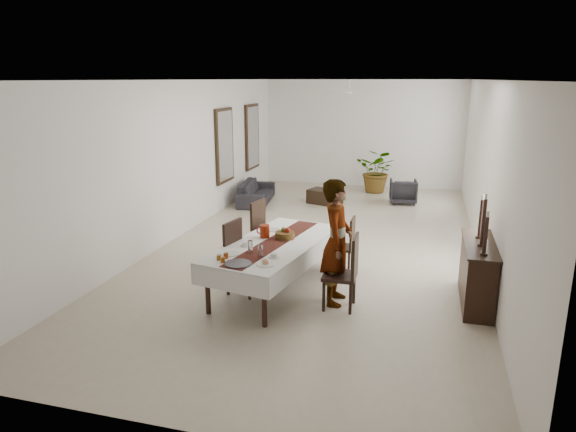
{
  "coord_description": "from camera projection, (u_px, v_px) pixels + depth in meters",
  "views": [
    {
      "loc": [
        1.97,
        -9.75,
        3.22
      ],
      "look_at": [
        -0.18,
        -1.94,
        1.05
      ],
      "focal_mm": 32.0,
      "sensor_mm": 36.0,
      "label": 1
    }
  ],
  "objects": [
    {
      "name": "chair_left_far_leg_br",
      "position": [
        275.0,
        258.0,
        8.81
      ],
      "size": [
        0.06,
        0.06,
        0.49
      ],
      "primitive_type": "cylinder",
      "rotation": [
        0.0,
        0.0,
        -0.18
      ],
      "color": "black",
      "rests_on": "floor"
    },
    {
      "name": "chair_left_near_back",
      "position": [
        233.0,
        240.0,
        7.88
      ],
      "size": [
        0.15,
        0.48,
        0.61
      ],
      "primitive_type": "cube",
      "rotation": [
        0.0,
        0.0,
        -1.79
      ],
      "color": "black",
      "rests_on": "chair_left_near_seat"
    },
    {
      "name": "chair_left_far_back",
      "position": [
        258.0,
        218.0,
        9.01
      ],
      "size": [
        0.13,
        0.49,
        0.63
      ],
      "primitive_type": "cube",
      "rotation": [
        0.0,
        0.0,
        -1.75
      ],
      "color": "black",
      "rests_on": "chair_left_far_seat"
    },
    {
      "name": "chair_right_near_leg_bl",
      "position": [
        324.0,
        296.0,
        7.29
      ],
      "size": [
        0.05,
        0.05,
        0.46
      ],
      "primitive_type": "cylinder",
      "rotation": [
        0.0,
        0.0,
        0.01
      ],
      "color": "black",
      "rests_on": "floor"
    },
    {
      "name": "bread_near_right",
      "position": [
        265.0,
        262.0,
        6.94
      ],
      "size": [
        0.09,
        0.09,
        0.09
      ],
      "primitive_type": "sphere",
      "color": "tan",
      "rests_on": "plate_near_right"
    },
    {
      "name": "tablecloth_drape_far",
      "position": [
        309.0,
        230.0,
        9.09
      ],
      "size": [
        1.19,
        0.23,
        0.31
      ],
      "primitive_type": "cube",
      "rotation": [
        0.0,
        0.0,
        -0.19
      ],
      "color": "silver",
      "rests_on": "dining_table_top"
    },
    {
      "name": "candlestick_far_shaft",
      "position": [
        481.0,
        218.0,
        7.55
      ],
      "size": [
        0.05,
        0.05,
        0.55
      ],
      "primitive_type": "cylinder",
      "color": "black",
      "rests_on": "candlestick_far_base"
    },
    {
      "name": "chair_right_far_leg_bl",
      "position": [
        330.0,
        262.0,
        8.75
      ],
      "size": [
        0.04,
        0.04,
        0.4
      ],
      "primitive_type": "cylinder",
      "rotation": [
        0.0,
        0.0,
        -0.01
      ],
      "color": "black",
      "rests_on": "floor"
    },
    {
      "name": "sideboard_body",
      "position": [
        477.0,
        274.0,
        7.52
      ],
      "size": [
        0.4,
        1.5,
        0.9
      ],
      "primitive_type": "cube",
      "color": "black",
      "rests_on": "floor"
    },
    {
      "name": "tablecloth_drape_near",
      "position": [
        229.0,
        281.0,
        6.79
      ],
      "size": [
        1.19,
        0.23,
        0.31
      ],
      "primitive_type": "cube",
      "rotation": [
        0.0,
        0.0,
        -0.19
      ],
      "color": "silver",
      "rests_on": "dining_table_top"
    },
    {
      "name": "plate_near_right",
      "position": [
        265.0,
        264.0,
        6.95
      ],
      "size": [
        0.25,
        0.25,
        0.02
      ],
      "primitive_type": "cylinder",
      "color": "white",
      "rests_on": "tablecloth_top"
    },
    {
      "name": "woman",
      "position": [
        337.0,
        242.0,
        7.43
      ],
      "size": [
        0.47,
        0.69,
        1.86
      ],
      "primitive_type": "imported",
      "rotation": [
        0.0,
        0.0,
        1.6
      ],
      "color": "gray",
      "rests_on": "floor"
    },
    {
      "name": "tablecloth_drape_right",
      "position": [
        310.0,
        258.0,
        7.69
      ],
      "size": [
        0.5,
        2.61,
        0.31
      ],
      "primitive_type": "cube",
      "rotation": [
        0.0,
        0.0,
        -0.19
      ],
      "color": "white",
      "rests_on": "dining_table_top"
    },
    {
      "name": "sofa",
      "position": [
        256.0,
        192.0,
        13.77
      ],
      "size": [
        0.99,
        1.97,
        0.55
      ],
      "primitive_type": "imported",
      "rotation": [
        0.0,
        0.0,
        1.71
      ],
      "color": "#262428",
      "rests_on": "floor"
    },
    {
      "name": "dining_table_top",
      "position": [
        275.0,
        245.0,
        7.91
      ],
      "size": [
        1.47,
        2.62,
        0.05
      ],
      "primitive_type": "cube",
      "rotation": [
        0.0,
        0.0,
        -0.19
      ],
      "color": "black",
      "rests_on": "table_leg_fl"
    },
    {
      "name": "sideboard_top",
      "position": [
        480.0,
        244.0,
        7.4
      ],
      "size": [
        0.44,
        1.56,
        0.03
      ],
      "primitive_type": "cube",
      "color": "black",
      "rests_on": "sideboard_body"
    },
    {
      "name": "candlestick_near_shaft",
      "position": [
        486.0,
        235.0,
        6.81
      ],
      "size": [
        0.05,
        0.05,
        0.5
      ],
      "primitive_type": "cylinder",
      "color": "black",
      "rests_on": "candlestick_near_base"
    },
    {
      "name": "wine_glass_mid",
      "position": [
        250.0,
        246.0,
        7.43
      ],
      "size": [
        0.07,
        0.07,
        0.17
      ],
      "primitive_type": "cylinder",
      "color": "white",
      "rests_on": "tablecloth_top"
    },
    {
      "name": "wine_glass_near",
      "position": [
        261.0,
        251.0,
        7.25
      ],
      "size": [
        0.07,
        0.07,
        0.17
      ],
      "primitive_type": "cylinder",
      "color": "silver",
      "rests_on": "tablecloth_top"
    },
    {
      "name": "pitcher_handle",
      "position": [
        260.0,
        231.0,
        8.15
      ],
      "size": [
        0.13,
        0.04,
        0.12
      ],
      "primitive_type": "torus",
      "rotation": [
        1.57,
        0.0,
        -0.19
      ],
      "color": "maroon",
      "rests_on": "red_pitcher"
    },
    {
      "name": "chair_right_far_back",
      "position": [
        352.0,
        233.0,
        8.68
      ],
      "size": [
        0.04,
        0.4,
        0.51
      ],
      "primitive_type": "cube",
      "rotation": [
        0.0,
        0.0,
        1.56
      ],
      "color": "black",
      "rests_on": "chair_right_far_seat"
    },
    {
      "name": "chair_right_far_leg_fr",
      "position": [
        352.0,
        257.0,
        8.97
      ],
      "size": [
        0.04,
        0.04,
        0.4
      ],
      "primitive_type": "cylinder",
      "rotation": [
        0.0,
        0.0,
        -0.01
      ],
      "color": "black",
      "rests_on": "floor"
    },
    {
      "name": "chair_right_near_back",
      "position": [
        355.0,
        256.0,
        7.22
      ],
      "size": [
        0.05,
        0.47,
        0.59
      ],
      "primitive_type": "cube",
      "rotation": [
        0.0,
        0.0,
        1.59
      ],
      "color": "black",
      "rests_on": "chair_right_near_seat"
    },
    {
      "name": "table_leg_fr",
      "position": [
        264.0,
        302.0,
        6.8
      ],
      "size": [
        0.08,
        0.08,
        0.72
      ],
      "primitive_type": "cylinder",
      "rotation": [
        0.0,
        0.0,
        -0.19
      ],
      "color": "black",
      "rests_on": "floor"
    },
    {
      "name": "fruit_green",
      "position": [
        284.0,
        230.0,
        8.11
      ],
      "size": [
        0.08,
        0.08,
        0.08
      ],
      "primitive_type": "sphere",
      "color": "#587021",
      "rests_on": "fruit_basket"
    },
    {
      "name": "chair_left_near_leg_fr",
      "position": [
        228.0,
        280.0,
        7.86
      ],
      "size": [
        0.06,
        0.06,
        0.47
      ],
      "primitive_type": "cylinder",
      "rotation": [
        0.0,
        0.0,
        -0.22
      ],
      "color": "black",
      "rests_on": "floor"
    },
    {
      "name": "candlestick_mid_shaft",
      "position": [
        484.0,
        222.0,
        7.17
      ],
      "size": [
        0.05,
        0.05,
        0.65
      ],
      "primitive_type": "cylinder",
      "color": "black",
      "rests_on": "candlestick_mid_base"
    },
    {
      "name": "candlestick_near_base",
      "position": [
        484.0,
        254.0,
        6.88
      ],
      "size": [
        0.1,
        0.1,
        0.03
      ],
      "primitive_type": "cylinder",
      "color": "black",
      "rests_on": "sideboard_top"
    },
    {
      "name": "ceiling",
      "position": [
        324.0,
        80.0,
        9.59
      ],
      "size": [
        6.0,
        12.0,
        0.02
      ],
      "primitive_type": "cube",
      "color": "white",
      "rests_on": "wall_back"
    },
    {
      "name": "table_leg_bl",
      "position": [
        282.0,
        243.0,
        9.22
      ],
      "size": [
        0.08,
        0.08,
        0.72
      ],
      "primitive_type": "cylinder",
      "rotation": [
        0.0,
        0.0,
        -0.19
      ],
      "color": "black",
      "rests_on": "floor"
    },
    {
      "name": "chair_right_far_leg_br",
      "position": [
        333.0,
        256.0,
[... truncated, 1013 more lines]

